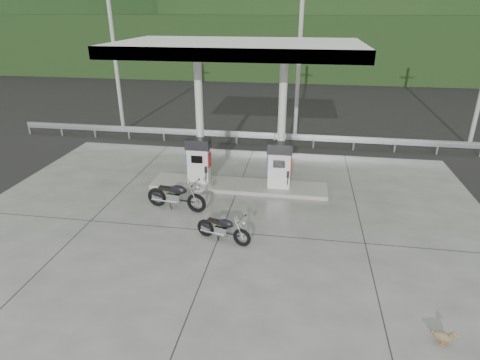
# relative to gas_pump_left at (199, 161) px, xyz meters

# --- Properties ---
(ground) EXTENTS (160.00, 160.00, 0.00)m
(ground) POSITION_rel_gas_pump_left_xyz_m (1.60, -2.50, -1.07)
(ground) COLOR black
(ground) RESTS_ON ground
(forecourt_apron) EXTENTS (18.00, 14.00, 0.02)m
(forecourt_apron) POSITION_rel_gas_pump_left_xyz_m (1.60, -2.50, -1.06)
(forecourt_apron) COLOR #61615C
(forecourt_apron) RESTS_ON ground
(pump_island) EXTENTS (7.00, 1.40, 0.15)m
(pump_island) POSITION_rel_gas_pump_left_xyz_m (1.60, 0.00, -0.98)
(pump_island) COLOR gray
(pump_island) RESTS_ON forecourt_apron
(gas_pump_left) EXTENTS (0.95, 0.55, 1.80)m
(gas_pump_left) POSITION_rel_gas_pump_left_xyz_m (0.00, 0.00, 0.00)
(gas_pump_left) COLOR silver
(gas_pump_left) RESTS_ON pump_island
(gas_pump_right) EXTENTS (0.95, 0.55, 1.80)m
(gas_pump_right) POSITION_rel_gas_pump_left_xyz_m (3.20, 0.00, 0.00)
(gas_pump_right) COLOR silver
(gas_pump_right) RESTS_ON pump_island
(canopy_column_left) EXTENTS (0.30, 0.30, 5.00)m
(canopy_column_left) POSITION_rel_gas_pump_left_xyz_m (0.00, 0.40, 1.60)
(canopy_column_left) COLOR silver
(canopy_column_left) RESTS_ON pump_island
(canopy_column_right) EXTENTS (0.30, 0.30, 5.00)m
(canopy_column_right) POSITION_rel_gas_pump_left_xyz_m (3.20, 0.40, 1.60)
(canopy_column_right) COLOR silver
(canopy_column_right) RESTS_ON pump_island
(canopy_roof) EXTENTS (8.50, 5.00, 0.40)m
(canopy_roof) POSITION_rel_gas_pump_left_xyz_m (1.60, 0.00, 4.30)
(canopy_roof) COLOR silver
(canopy_roof) RESTS_ON canopy_column_left
(guardrail) EXTENTS (26.00, 0.16, 1.42)m
(guardrail) POSITION_rel_gas_pump_left_xyz_m (1.60, 5.50, -0.36)
(guardrail) COLOR #ABADB3
(guardrail) RESTS_ON ground
(road) EXTENTS (60.00, 7.00, 0.01)m
(road) POSITION_rel_gas_pump_left_xyz_m (1.60, 9.00, -1.07)
(road) COLOR black
(road) RESTS_ON ground
(utility_pole_a) EXTENTS (0.22, 0.22, 8.00)m
(utility_pole_a) POSITION_rel_gas_pump_left_xyz_m (-6.40, 7.00, 2.93)
(utility_pole_a) COLOR gray
(utility_pole_a) RESTS_ON ground
(utility_pole_b) EXTENTS (0.22, 0.22, 8.00)m
(utility_pole_b) POSITION_rel_gas_pump_left_xyz_m (3.60, 7.00, 2.93)
(utility_pole_b) COLOR gray
(utility_pole_b) RESTS_ON ground
(tree_band) EXTENTS (80.00, 6.00, 6.00)m
(tree_band) POSITION_rel_gas_pump_left_xyz_m (1.60, 27.50, 1.93)
(tree_band) COLOR black
(tree_band) RESTS_ON ground
(forested_hills) EXTENTS (100.00, 40.00, 140.00)m
(forested_hills) POSITION_rel_gas_pump_left_xyz_m (1.60, 57.50, -1.07)
(forested_hills) COLOR black
(forested_hills) RESTS_ON ground
(motorcycle_left) EXTENTS (2.19, 1.00, 1.00)m
(motorcycle_left) POSITION_rel_gas_pump_left_xyz_m (-0.29, -2.18, -0.55)
(motorcycle_left) COLOR black
(motorcycle_left) RESTS_ON forecourt_apron
(motorcycle_right) EXTENTS (1.81, 1.04, 0.82)m
(motorcycle_right) POSITION_rel_gas_pump_left_xyz_m (1.78, -4.02, -0.64)
(motorcycle_right) COLOR black
(motorcycle_right) RESTS_ON forecourt_apron
(duck) EXTENTS (0.50, 0.31, 0.35)m
(duck) POSITION_rel_gas_pump_left_xyz_m (7.21, -7.33, -0.88)
(duck) COLOR brown
(duck) RESTS_ON forecourt_apron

